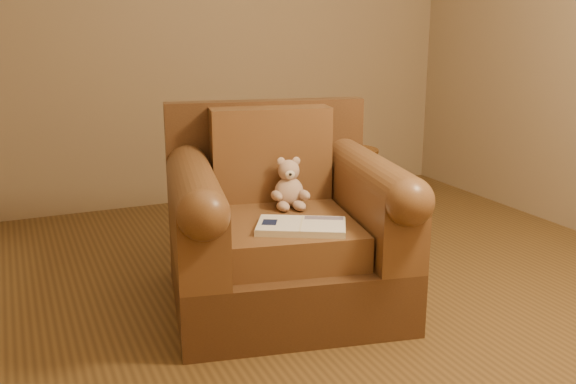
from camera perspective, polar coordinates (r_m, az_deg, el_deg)
name	(u,v)px	position (r m, az deg, el deg)	size (l,w,h in m)	color
floor	(324,295)	(3.29, 3.20, -9.13)	(4.00, 4.00, 0.00)	brown
armchair	(282,229)	(3.12, -0.57, -3.32)	(1.22, 1.18, 0.94)	#4E301A
teddy_bear	(289,188)	(3.16, 0.11, 0.35)	(0.18, 0.21, 0.25)	tan
guidebook	(301,226)	(2.84, 1.19, -3.06)	(0.45, 0.39, 0.03)	beige
side_table	(347,187)	(4.21, 5.30, 0.44)	(0.39, 0.39, 0.54)	gold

